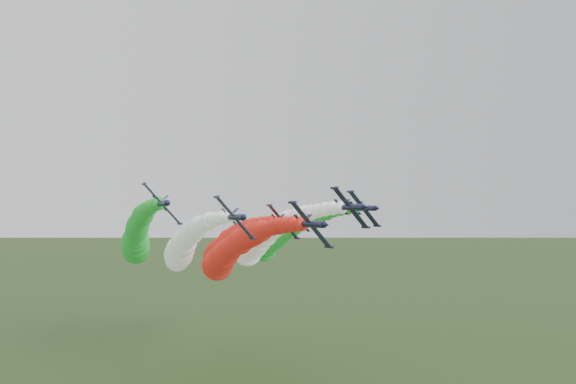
% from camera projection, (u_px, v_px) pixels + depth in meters
% --- Properties ---
extents(jet_lead, '(13.17, 79.19, 19.76)m').
position_uv_depth(jet_lead, '(229.00, 254.00, 132.65)').
color(jet_lead, '#111434').
rests_on(jet_lead, ground).
extents(jet_inner_left, '(12.42, 78.45, 19.02)m').
position_uv_depth(jet_inner_left, '(183.00, 247.00, 138.59)').
color(jet_inner_left, '#111434').
rests_on(jet_inner_left, ground).
extents(jet_inner_right, '(13.10, 79.12, 19.70)m').
position_uv_depth(jet_inner_right, '(261.00, 240.00, 144.62)').
color(jet_inner_right, '#111434').
rests_on(jet_inner_right, ground).
extents(jet_outer_left, '(12.98, 79.00, 19.57)m').
position_uv_depth(jet_outer_left, '(137.00, 238.00, 143.60)').
color(jet_outer_left, '#111434').
rests_on(jet_outer_left, ground).
extents(jet_outer_right, '(12.92, 78.94, 19.51)m').
position_uv_depth(jet_outer_right, '(279.00, 237.00, 157.89)').
color(jet_outer_right, '#111434').
rests_on(jet_outer_right, ground).
extents(jet_trail, '(13.04, 79.06, 19.63)m').
position_uv_depth(jet_trail, '(225.00, 246.00, 161.79)').
color(jet_trail, '#111434').
rests_on(jet_trail, ground).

